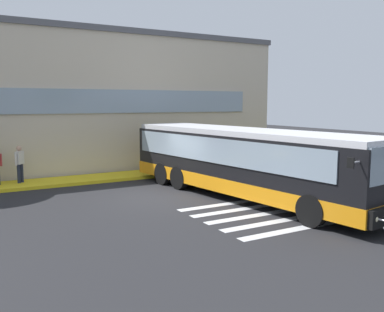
# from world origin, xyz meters

# --- Properties ---
(ground_plane) EXTENTS (80.00, 90.00, 0.02)m
(ground_plane) POSITION_xyz_m (0.00, 0.00, -0.01)
(ground_plane) COLOR #232326
(ground_plane) RESTS_ON ground
(bay_paint_stripes) EXTENTS (4.40, 3.96, 0.01)m
(bay_paint_stripes) POSITION_xyz_m (2.00, -4.20, 0.00)
(bay_paint_stripes) COLOR silver
(bay_paint_stripes) RESTS_ON ground
(terminal_building) EXTENTS (22.95, 13.80, 7.59)m
(terminal_building) POSITION_xyz_m (-0.69, 11.62, 3.79)
(terminal_building) COLOR beige
(terminal_building) RESTS_ON ground
(boarding_curb) EXTENTS (25.15, 2.00, 0.15)m
(boarding_curb) POSITION_xyz_m (0.00, 4.80, 0.07)
(boarding_curb) COLOR yellow
(boarding_curb) RESTS_ON ground
(bus_main_foreground) EXTENTS (4.10, 12.65, 2.70)m
(bus_main_foreground) POSITION_xyz_m (3.05, -1.77, 1.34)
(bus_main_foreground) COLOR black
(bus_main_foreground) RESTS_ON ground
(passenger_by_doorway) EXTENTS (0.44, 0.45, 1.68)m
(passenger_by_doorway) POSITION_xyz_m (-4.36, 5.00, 1.08)
(passenger_by_doorway) COLOR #1E2338
(passenger_by_doorway) RESTS_ON boarding_curb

